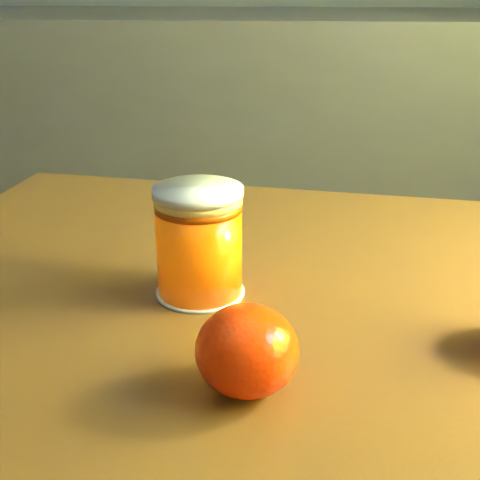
{
  "coord_description": "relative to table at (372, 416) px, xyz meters",
  "views": [
    {
      "loc": [
        0.72,
        -0.46,
        1.01
      ],
      "look_at": [
        0.68,
        0.09,
        0.79
      ],
      "focal_mm": 50.0,
      "sensor_mm": 36.0,
      "label": 1
    }
  ],
  "objects": [
    {
      "name": "juice_glass",
      "position": [
        -0.16,
        0.04,
        0.14
      ],
      "size": [
        0.08,
        0.08,
        0.1
      ],
      "rotation": [
        0.0,
        0.0,
        0.43
      ],
      "color": "#FF5D05",
      "rests_on": "table"
    },
    {
      "name": "kitchen_counter",
      "position": [
        -0.8,
        1.42,
        -0.2
      ],
      "size": [
        3.15,
        0.6,
        0.9
      ],
      "primitive_type": "cube",
      "color": "#424246",
      "rests_on": "ground"
    },
    {
      "name": "table",
      "position": [
        0.0,
        0.0,
        0.0
      ],
      "size": [
        1.08,
        0.83,
        0.74
      ],
      "rotation": [
        0.0,
        0.0,
        -0.14
      ],
      "color": "brown",
      "rests_on": "ground"
    },
    {
      "name": "orange_front",
      "position": [
        -0.11,
        -0.1,
        0.13
      ],
      "size": [
        0.08,
        0.08,
        0.06
      ],
      "primitive_type": "ellipsoid",
      "rotation": [
        0.0,
        0.0,
        -0.2
      ],
      "color": "#FF3205",
      "rests_on": "table"
    }
  ]
}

